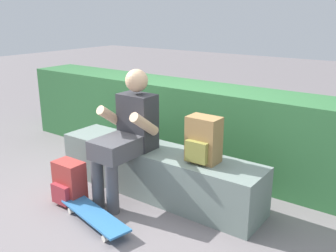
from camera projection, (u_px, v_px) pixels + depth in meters
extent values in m
plane|color=slate|center=(136.00, 206.00, 3.45)|extent=(24.00, 24.00, 0.00)
cube|color=gray|center=(157.00, 171.00, 3.63)|extent=(2.13, 0.47, 0.46)
cube|color=#333338|center=(138.00, 121.00, 3.53)|extent=(0.34, 0.22, 0.52)
sphere|color=#D8AD84|center=(137.00, 81.00, 3.41)|extent=(0.21, 0.21, 0.21)
cube|color=#4C4C51|center=(115.00, 148.00, 3.34)|extent=(0.32, 0.40, 0.17)
cylinder|color=#4C4C51|center=(98.00, 184.00, 3.37)|extent=(0.11, 0.11, 0.46)
cylinder|color=#4C4C51|center=(112.00, 189.00, 3.26)|extent=(0.11, 0.11, 0.46)
cylinder|color=#D8AD84|center=(112.00, 117.00, 3.52)|extent=(0.09, 0.33, 0.27)
cylinder|color=#D8AD84|center=(144.00, 124.00, 3.29)|extent=(0.09, 0.33, 0.27)
cube|color=teal|center=(94.00, 215.00, 3.14)|extent=(0.82, 0.37, 0.02)
cylinder|color=silver|center=(121.00, 231.00, 3.00)|extent=(0.06, 0.04, 0.05)
cylinder|color=silver|center=(105.00, 238.00, 2.91)|extent=(0.06, 0.04, 0.05)
cylinder|color=silver|center=(86.00, 205.00, 3.41)|extent=(0.06, 0.04, 0.05)
cylinder|color=silver|center=(71.00, 211.00, 3.31)|extent=(0.06, 0.04, 0.05)
cube|color=#A37A47|center=(204.00, 139.00, 3.21)|extent=(0.28, 0.18, 0.40)
cube|color=olive|center=(196.00, 152.00, 3.15)|extent=(0.20, 0.05, 0.18)
cube|color=#B23833|center=(70.00, 182.00, 3.47)|extent=(0.28, 0.18, 0.40)
cube|color=#AA3039|center=(60.00, 195.00, 3.40)|extent=(0.20, 0.05, 0.18)
cube|color=#326C3A|center=(182.00, 122.00, 4.40)|extent=(4.61, 0.60, 0.92)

